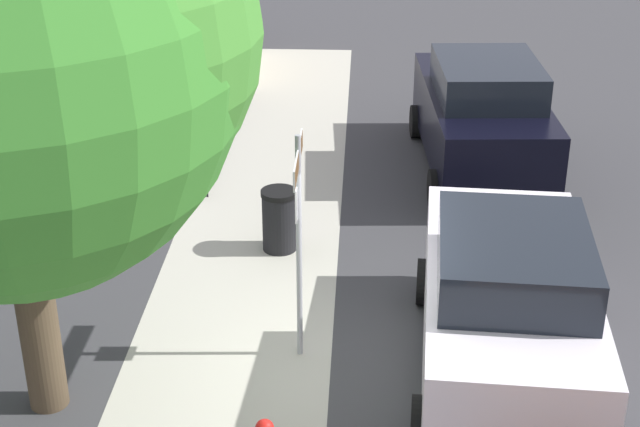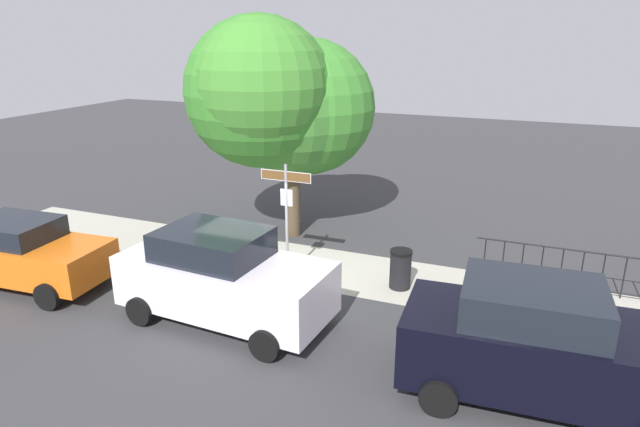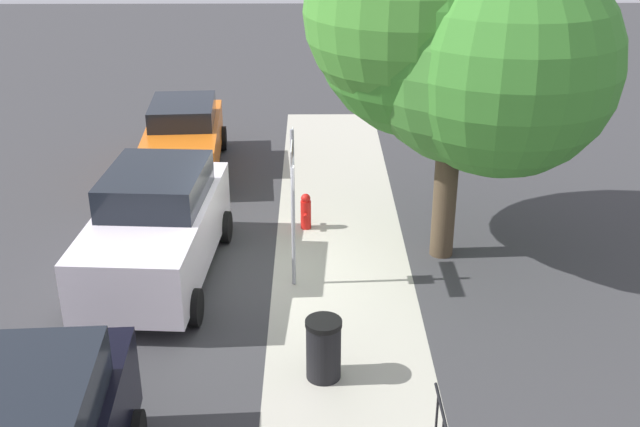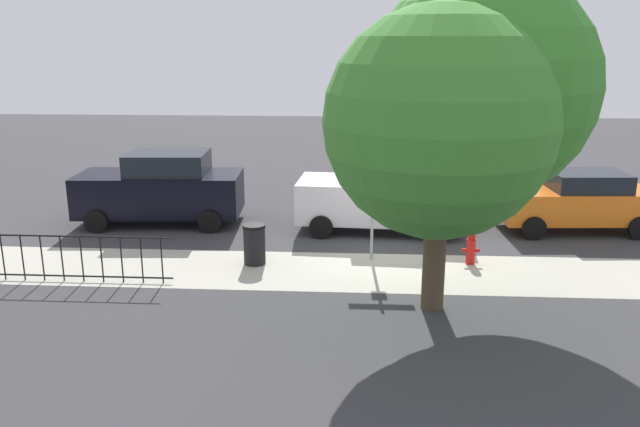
% 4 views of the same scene
% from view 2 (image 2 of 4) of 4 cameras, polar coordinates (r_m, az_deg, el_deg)
% --- Properties ---
extents(ground_plane, '(60.00, 60.00, 0.00)m').
position_cam_2_polar(ground_plane, '(14.22, -5.46, -6.89)').
color(ground_plane, '#38383A').
extents(sidewalk_strip, '(24.00, 2.60, 0.00)m').
position_cam_2_polar(sidewalk_strip, '(14.60, 3.95, -6.14)').
color(sidewalk_strip, '#B0AD9D').
rests_on(sidewalk_strip, ground_plane).
extents(street_sign, '(1.33, 0.07, 2.97)m').
position_cam_2_polar(street_sign, '(13.65, -3.48, 1.37)').
color(street_sign, '#9EA0A5').
rests_on(street_sign, ground_plane).
extents(shade_tree, '(5.13, 5.60, 6.51)m').
position_cam_2_polar(shade_tree, '(16.42, -4.12, 11.66)').
color(shade_tree, '#493B29').
rests_on(shade_tree, ground_plane).
extents(car_orange, '(4.32, 2.18, 1.68)m').
position_cam_2_polar(car_orange, '(15.44, -28.21, -3.54)').
color(car_orange, orange).
rests_on(car_orange, ground_plane).
extents(car_white, '(4.70, 2.39, 2.04)m').
position_cam_2_polar(car_white, '(12.12, -9.91, -6.44)').
color(car_white, white).
rests_on(car_white, ground_plane).
extents(car_black, '(4.79, 2.39, 2.11)m').
position_cam_2_polar(car_black, '(10.21, 21.88, -12.40)').
color(car_black, black).
rests_on(car_black, ground_plane).
extents(iron_fence, '(5.42, 0.04, 1.07)m').
position_cam_2_polar(iron_fence, '(14.78, 26.16, -5.42)').
color(iron_fence, black).
rests_on(iron_fence, ground_plane).
extents(fire_hydrant, '(0.42, 0.22, 0.78)m').
position_cam_2_polar(fire_hydrant, '(15.48, -11.01, -3.44)').
color(fire_hydrant, red).
rests_on(fire_hydrant, ground_plane).
extents(trash_bin, '(0.55, 0.55, 0.98)m').
position_cam_2_polar(trash_bin, '(13.75, 8.26, -5.66)').
color(trash_bin, black).
rests_on(trash_bin, ground_plane).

